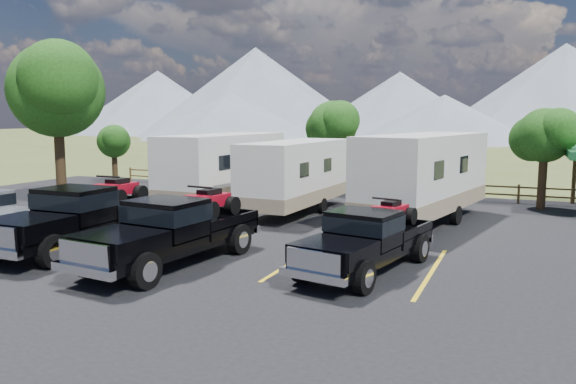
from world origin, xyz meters
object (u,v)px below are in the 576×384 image
at_px(trailer_center, 297,176).
at_px(person_a, 68,223).
at_px(rig_left, 82,215).
at_px(trailer_right, 424,177).
at_px(tree_big_nw, 56,90).
at_px(trailer_left, 224,169).
at_px(rig_center, 173,229).
at_px(rig_right, 367,238).

xyz_separation_m(trailer_center, person_a, (-4.16, -9.50, -0.80)).
distance_m(rig_left, trailer_right, 13.12).
bearing_deg(trailer_center, tree_big_nw, -165.02).
bearing_deg(trailer_right, rig_left, -125.98).
xyz_separation_m(trailer_left, trailer_center, (3.90, -0.27, -0.13)).
height_order(rig_center, trailer_center, trailer_center).
height_order(rig_right, trailer_right, trailer_right).
bearing_deg(person_a, trailer_right, -133.72).
relative_size(rig_left, trailer_center, 0.73).
xyz_separation_m(rig_right, person_a, (-9.64, -1.38, -0.04)).
height_order(rig_center, rig_right, rig_center).
xyz_separation_m(tree_big_nw, rig_center, (11.40, -7.10, -4.51)).
height_order(rig_right, trailer_left, trailer_left).
height_order(rig_left, trailer_center, trailer_center).
distance_m(tree_big_nw, person_a, 11.03).
xyz_separation_m(rig_left, trailer_left, (0.04, 9.37, 0.73)).
relative_size(rig_center, person_a, 3.76).
distance_m(tree_big_nw, rig_right, 18.32).
bearing_deg(rig_center, rig_right, 22.08).
bearing_deg(person_a, rig_center, -179.34).
bearing_deg(trailer_left, rig_right, -40.07).
distance_m(trailer_center, trailer_right, 5.69).
distance_m(rig_right, trailer_right, 7.97).
bearing_deg(person_a, trailer_center, -110.72).
xyz_separation_m(rig_center, trailer_right, (5.64, 9.45, 0.84)).
xyz_separation_m(tree_big_nw, rig_left, (7.42, -6.54, -4.46)).
bearing_deg(trailer_center, rig_left, -111.14).
xyz_separation_m(rig_right, trailer_right, (0.20, 7.91, 0.96)).
xyz_separation_m(rig_left, rig_right, (9.42, 0.98, -0.16)).
relative_size(rig_left, person_a, 3.82).
xyz_separation_m(rig_center, trailer_center, (-0.04, 9.67, 0.64)).
bearing_deg(rig_left, rig_center, -8.29).
bearing_deg(rig_center, trailer_center, 96.47).
distance_m(tree_big_nw, trailer_left, 8.81).
distance_m(rig_right, trailer_center, 9.83).
relative_size(rig_center, trailer_right, 0.64).
xyz_separation_m(rig_left, trailer_right, (9.62, 8.89, 0.79)).
bearing_deg(rig_left, trailer_right, 42.46).
distance_m(trailer_left, trailer_right, 9.59).
relative_size(tree_big_nw, rig_left, 1.15).
distance_m(tree_big_nw, rig_left, 10.85).
relative_size(rig_right, trailer_center, 0.65).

